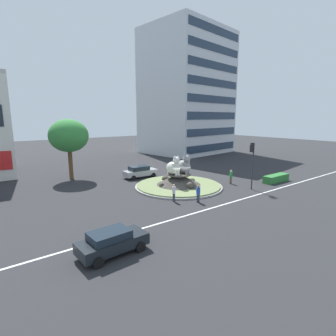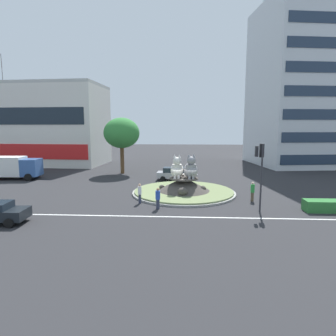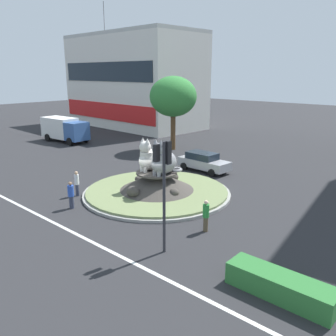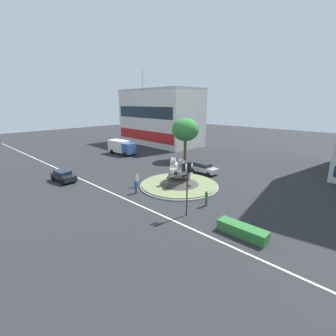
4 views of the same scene
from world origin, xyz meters
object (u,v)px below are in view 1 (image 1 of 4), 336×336
object	(u,v)px
cat_statue_grey	(184,166)
pedestrian_blue_shirt	(198,193)
sedan_on_far_lane	(112,242)
pedestrian_green_shirt	(231,176)
pedestrian_white_shirt	(174,192)
traffic_light_mast	(252,156)
office_tower	(187,93)
hatchback_near_shophouse	(140,172)
broadleaf_tree_behind_island	(69,136)
cat_statue_white	(174,167)

from	to	relation	value
cat_statue_grey	pedestrian_blue_shirt	size ratio (longest dim) A/B	1.44
sedan_on_far_lane	pedestrian_green_shirt	bearing A→B (deg)	16.67
cat_statue_grey	pedestrian_white_shirt	world-z (taller)	cat_statue_grey
traffic_light_mast	pedestrian_blue_shirt	xyz separation A→B (m)	(-8.00, 0.19, -2.98)
pedestrian_white_shirt	cat_statue_grey	bearing A→B (deg)	-137.73
office_tower	sedan_on_far_lane	world-z (taller)	office_tower
cat_statue_grey	hatchback_near_shophouse	size ratio (longest dim) A/B	0.54
traffic_light_mast	pedestrian_blue_shirt	bearing A→B (deg)	87.97
broadleaf_tree_behind_island	sedan_on_far_lane	bearing A→B (deg)	-101.12
pedestrian_white_shirt	pedestrian_green_shirt	bearing A→B (deg)	-171.03
pedestrian_white_shirt	sedan_on_far_lane	size ratio (longest dim) A/B	0.41
sedan_on_far_lane	hatchback_near_shophouse	xyz separation A→B (m)	(11.95, 16.56, 0.05)
pedestrian_white_shirt	pedestrian_blue_shirt	world-z (taller)	pedestrian_white_shirt
cat_statue_white	pedestrian_blue_shirt	xyz separation A→B (m)	(-1.43, -5.59, -1.55)
hatchback_near_shophouse	office_tower	bearing A→B (deg)	38.76
traffic_light_mast	pedestrian_white_shirt	world-z (taller)	traffic_light_mast
cat_statue_white	traffic_light_mast	distance (m)	8.87
pedestrian_white_shirt	cat_statue_white	bearing A→B (deg)	-126.43
cat_statue_grey	pedestrian_green_shirt	xyz separation A→B (m)	(5.44, -2.61, -1.55)
office_tower	pedestrian_white_shirt	distance (m)	39.71
office_tower	pedestrian_blue_shirt	xyz separation A→B (m)	(-23.90, -29.23, -12.58)
cat_statue_white	pedestrian_white_shirt	world-z (taller)	cat_statue_white
traffic_light_mast	hatchback_near_shophouse	xyz separation A→B (m)	(-6.96, 12.73, -3.05)
pedestrian_green_shirt	cat_statue_white	bearing A→B (deg)	-139.32
broadleaf_tree_behind_island	sedan_on_far_lane	xyz separation A→B (m)	(-4.23, -21.50, -4.93)
office_tower	broadleaf_tree_behind_island	world-z (taller)	office_tower
cat_statue_white	traffic_light_mast	bearing A→B (deg)	48.68
cat_statue_white	cat_statue_grey	size ratio (longest dim) A/B	0.94
cat_statue_grey	sedan_on_far_lane	bearing A→B (deg)	-58.08
pedestrian_blue_shirt	pedestrian_green_shirt	world-z (taller)	pedestrian_green_shirt
office_tower	broadleaf_tree_behind_island	xyz separation A→B (m)	(-30.58, -11.76, -7.77)
pedestrian_blue_shirt	sedan_on_far_lane	bearing A→B (deg)	112.58
cat_statue_grey	pedestrian_green_shirt	world-z (taller)	cat_statue_grey
broadleaf_tree_behind_island	pedestrian_green_shirt	size ratio (longest dim) A/B	4.47
office_tower	hatchback_near_shophouse	xyz separation A→B (m)	(-22.87, -16.69, -12.66)
traffic_light_mast	sedan_on_far_lane	distance (m)	19.54
pedestrian_white_shirt	pedestrian_blue_shirt	size ratio (longest dim) A/B	1.01
pedestrian_white_shirt	pedestrian_blue_shirt	distance (m)	2.36
broadleaf_tree_behind_island	pedestrian_green_shirt	distance (m)	21.43
cat_statue_grey	traffic_light_mast	distance (m)	7.80
traffic_light_mast	pedestrian_green_shirt	bearing A→B (deg)	-5.04
hatchback_near_shophouse	cat_statue_white	bearing A→B (deg)	-84.16
cat_statue_white	broadleaf_tree_behind_island	world-z (taller)	broadleaf_tree_behind_island
pedestrian_green_shirt	sedan_on_far_lane	size ratio (longest dim) A/B	0.41
pedestrian_white_shirt	hatchback_near_shophouse	world-z (taller)	pedestrian_white_shirt
traffic_light_mast	pedestrian_white_shirt	bearing A→B (deg)	78.83
pedestrian_white_shirt	pedestrian_green_shirt	world-z (taller)	pedestrian_green_shirt
cat_statue_white	broadleaf_tree_behind_island	distance (m)	14.75
traffic_light_mast	office_tower	bearing A→B (deg)	-29.04
cat_statue_white	cat_statue_grey	bearing A→B (deg)	84.11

